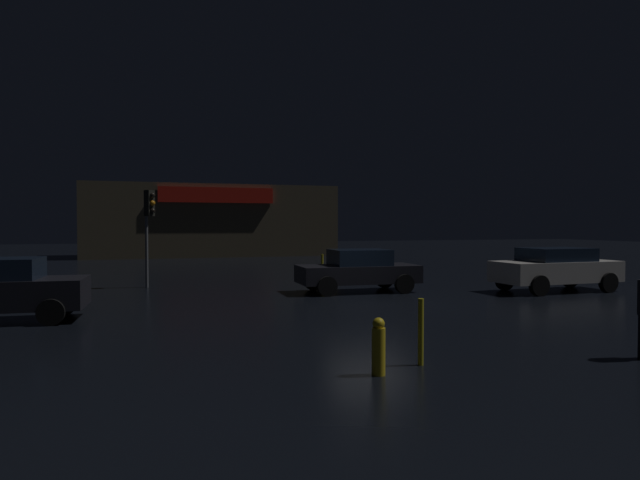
# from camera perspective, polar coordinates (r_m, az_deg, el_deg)

# --- Properties ---
(ground_plane) EXTENTS (120.00, 120.00, 0.00)m
(ground_plane) POSITION_cam_1_polar(r_m,az_deg,el_deg) (17.34, 5.07, -6.45)
(ground_plane) COLOR black
(store_building) EXTENTS (18.69, 6.74, 5.40)m
(store_building) POSITION_cam_1_polar(r_m,az_deg,el_deg) (44.31, -11.06, 1.94)
(store_building) COLOR brown
(store_building) RESTS_ON ground
(traffic_signal_main) EXTENTS (0.42, 0.42, 3.73)m
(traffic_signal_main) POSITION_cam_1_polar(r_m,az_deg,el_deg) (22.27, -17.09, 2.58)
(traffic_signal_main) COLOR #595B60
(traffic_signal_main) RESTS_ON ground
(car_near) EXTENTS (3.97, 2.14, 1.59)m
(car_near) POSITION_cam_1_polar(r_m,az_deg,el_deg) (16.01, -29.81, -4.37)
(car_near) COLOR black
(car_near) RESTS_ON ground
(car_far) EXTENTS (4.35, 2.18, 1.53)m
(car_far) POSITION_cam_1_polar(r_m,az_deg,el_deg) (20.09, 3.92, -3.08)
(car_far) COLOR black
(car_far) RESTS_ON ground
(car_crossing) EXTENTS (4.60, 2.12, 1.58)m
(car_crossing) POSITION_cam_1_polar(r_m,az_deg,el_deg) (21.94, 22.98, -2.67)
(car_crossing) COLOR silver
(car_crossing) RESTS_ON ground
(fire_hydrant) EXTENTS (0.22, 0.22, 0.93)m
(fire_hydrant) POSITION_cam_1_polar(r_m,az_deg,el_deg) (9.17, 6.01, -10.80)
(fire_hydrant) COLOR gold
(fire_hydrant) RESTS_ON ground
(bollard_kerb_a) EXTENTS (0.10, 0.10, 1.15)m
(bollard_kerb_a) POSITION_cam_1_polar(r_m,az_deg,el_deg) (9.87, 10.27, -9.24)
(bollard_kerb_a) COLOR gold
(bollard_kerb_a) RESTS_ON ground
(bollard_kerb_b) EXTENTS (0.11, 0.11, 1.05)m
(bollard_kerb_b) POSITION_cam_1_polar(r_m,az_deg,el_deg) (25.65, 0.23, -2.65)
(bollard_kerb_b) COLOR gold
(bollard_kerb_b) RESTS_ON ground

